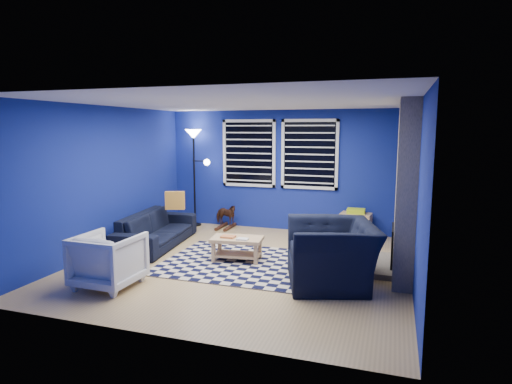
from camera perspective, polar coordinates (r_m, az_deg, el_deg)
floor at (r=6.84m, az=-1.73°, el=-9.55°), size 5.00×5.00×0.00m
ceiling at (r=6.52m, az=-1.82°, el=11.85°), size 5.00×5.00×0.00m
wall_back at (r=8.94m, az=3.67°, el=2.87°), size 5.00×0.00×5.00m
wall_left at (r=7.77m, az=-19.40°, el=1.58°), size 0.00×5.00×5.00m
wall_right at (r=6.19m, az=20.57°, el=-0.10°), size 0.00×5.00×5.00m
fireplace at (r=6.68m, az=19.17°, el=0.10°), size 0.65×2.00×2.50m
window_left at (r=9.09m, az=-0.97°, el=5.19°), size 1.17×0.06×1.42m
window_right at (r=8.76m, az=7.13°, el=5.00°), size 1.17×0.06×1.42m
tv at (r=8.15m, az=19.68°, el=2.93°), size 0.07×1.00×0.58m
rug at (r=6.85m, az=-1.64°, el=-9.46°), size 2.51×2.01×0.02m
sofa at (r=8.01m, az=-13.11°, el=-4.87°), size 2.14×1.04×0.60m
armchair_big at (r=6.00m, az=10.06°, el=-8.05°), size 1.58×1.47×0.85m
armchair_bent at (r=6.14m, az=-19.06°, el=-8.57°), size 0.79×0.81×0.73m
rocking_horse at (r=9.16m, az=-4.08°, el=-3.02°), size 0.34×0.58×0.46m
coffee_table at (r=6.91m, az=-2.57°, el=-6.93°), size 0.86×0.56×0.41m
cabinet at (r=8.60m, az=13.13°, el=-4.28°), size 0.61×0.44×0.57m
floor_lamp at (r=9.33m, az=-8.19°, el=5.94°), size 0.57×0.35×2.10m
throw_pillow at (r=8.21m, az=-10.75°, el=-1.11°), size 0.38×0.21×0.34m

